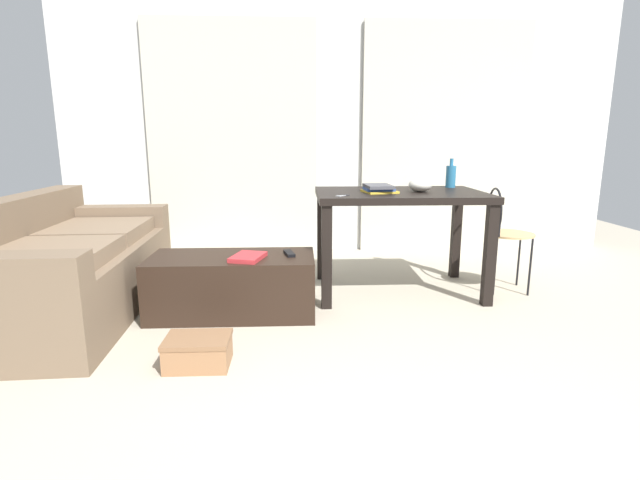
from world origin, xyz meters
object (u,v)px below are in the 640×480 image
Objects in this scene: wire_chair at (502,226)px; tv_remote_primary at (289,253)px; magazine at (248,257)px; book_stack at (379,189)px; couch at (64,268)px; shoebox at (198,351)px; coffee_table at (233,285)px; bottle_near at (451,176)px; craft_table at (399,206)px; tv_remote_on_table at (382,187)px; scissors at (345,195)px; bowl at (420,185)px.

tv_remote_primary is (-1.61, -0.40, -0.10)m from wire_chair.
book_stack is at bearing 42.21° from magazine.
magazine is at bearing -171.35° from tv_remote_primary.
shoebox is (1.04, -0.82, -0.23)m from couch.
couch is 1.13m from coffee_table.
book_stack is (-0.64, -0.34, -0.06)m from bottle_near.
shoebox is (-1.28, -1.18, -0.58)m from craft_table.
tv_remote_on_table is 0.62m from scissors.
tv_remote_on_table reaches higher than craft_table.
couch is 2.91m from bottle_near.
scissors is (1.88, 0.11, 0.46)m from couch.
bowl is 1.38m from magazine.
couch is 1.94m from scissors.
shoebox is (-1.11, -1.12, -0.72)m from book_stack.
shoebox is (-1.42, -1.16, -0.74)m from bowl.
coffee_table is (1.12, -0.07, -0.11)m from couch.
tv_remote_on_table reaches higher than scissors.
tv_remote_primary is (-0.65, -0.35, -0.39)m from book_stack.
couch is 18.82× the size of scissors.
wire_chair is at bearing 11.84° from coffee_table.
tv_remote_on_table reaches higher than tv_remote_primary.
scissors is 0.78m from magazine.
magazine is 0.77m from shoebox.
tv_remote_primary is at bearing -151.66° from bottle_near.
scissors is 0.41× the size of magazine.
shoebox is at bearing -90.99° from magazine.
book_stack reaches higher than tv_remote_on_table.
craft_table reaches higher than coffee_table.
scissors is 0.31× the size of shoebox.
book_stack is 2.76× the size of scissors.
bowl is (2.46, 0.33, 0.51)m from couch.
craft_table is 4.35× the size of book_stack.
wire_chair is at bearing 30.59° from magazine.
shoebox is at bearing -150.51° from wire_chair.
craft_table is at bearing -54.74° from tv_remote_on_table.
coffee_table is at bearing -3.57° from couch.
bowl is at bearing 16.79° from coffee_table.
shoebox is at bearing -140.85° from bowl.
couch reaches higher than craft_table.
tv_remote_on_table is 1.06m from tv_remote_primary.
scissors is at bearing 37.78° from magazine.
couch is 13.10× the size of tv_remote_on_table.
scissors is at bearing -149.42° from bottle_near.
bottle_near reaches higher than scissors.
book_stack is 1.73m from shoebox.
bottle_near is (1.66, 0.71, 0.66)m from coffee_table.
scissors is 0.55m from tv_remote_primary.
bottle_near is at bearing 15.29° from tv_remote_primary.
book_stack is at bearing -151.92° from bottle_near.
couch is 2.22m from book_stack.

